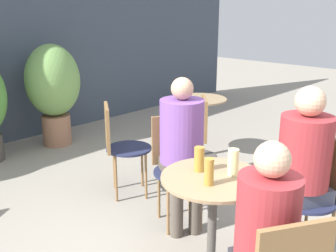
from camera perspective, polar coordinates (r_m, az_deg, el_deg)
The scene contains 13 objects.
cafe_table_near at distance 2.60m, azimuth 6.50°, elevation -11.42°, with size 0.67×0.67×0.73m.
cafe_table_far at distance 4.69m, azimuth 4.66°, elevation 1.33°, with size 0.62×0.62×0.73m.
bistro_chair_1 at distance 2.96m, azimuth 20.88°, elevation -8.30°, with size 0.49×0.48×0.90m.
bistro_chair_2 at distance 3.26m, azimuth 1.22°, elevation -4.78°, with size 0.48×0.49×0.90m.
bistro_chair_4 at distance 3.97m, azimuth 3.80°, elevation -0.79°, with size 0.49×0.49×0.90m.
bistro_chair_5 at distance 3.71m, azimuth -7.18°, elevation -2.19°, with size 0.49×0.48×0.90m.
seated_person_0 at distance 2.02m, azimuth 13.86°, elevation -14.67°, with size 0.36×0.38×1.18m.
seated_person_1 at distance 2.80m, azimuth 18.85°, elevation -4.95°, with size 0.44×0.42×1.27m.
seated_person_2 at distance 3.06m, azimuth 2.08°, elevation -2.34°, with size 0.42×0.43×1.25m.
beer_glass_0 at distance 2.55m, azimuth 4.55°, elevation -4.82°, with size 0.07×0.07×0.16m.
beer_glass_1 at distance 2.37m, azimuth 5.98°, elevation -6.62°, with size 0.06×0.06×0.17m.
beer_glass_2 at distance 2.52m, azimuth 9.43°, elevation -5.21°, with size 0.07×0.07×0.17m.
potted_plant_2 at distance 5.27m, azimuth -16.35°, elevation 5.60°, with size 0.69×0.69×1.32m.
Camera 1 is at (-1.76, -1.18, 1.75)m, focal length 42.00 mm.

